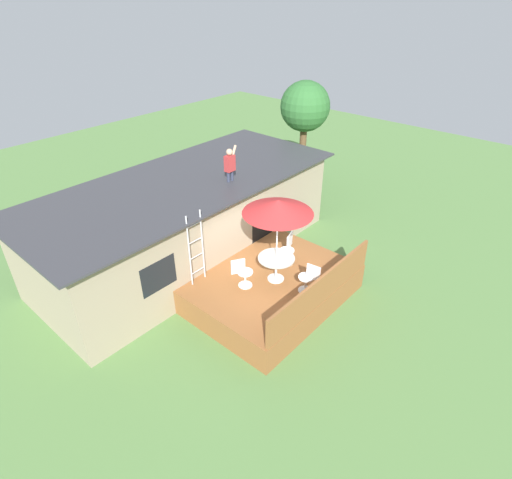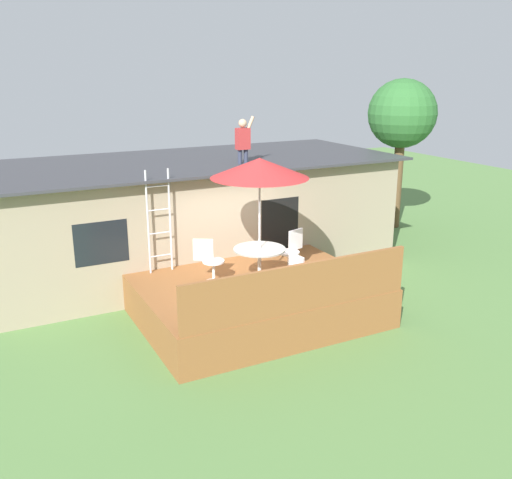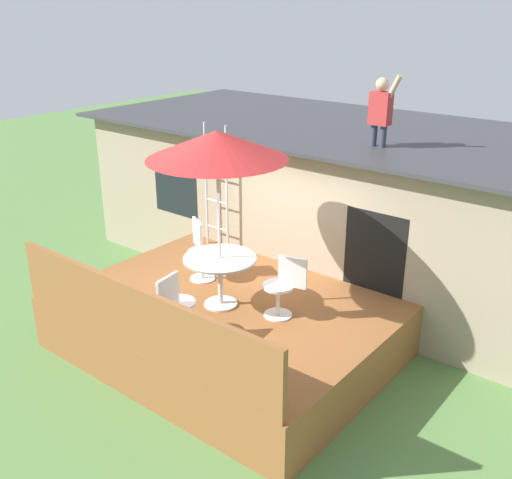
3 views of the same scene
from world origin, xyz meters
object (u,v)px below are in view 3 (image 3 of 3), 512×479
object	(u,v)px
patio_umbrella	(217,145)
patio_chair_near	(175,306)
step_ladder	(216,187)
patio_chair_right	(283,287)
patio_chair_left	(200,251)
person_figure	(381,107)
patio_table	(220,268)

from	to	relation	value
patio_umbrella	patio_chair_near	world-z (taller)	patio_umbrella
step_ladder	patio_chair_right	world-z (taller)	step_ladder
patio_chair_right	patio_chair_left	bearing A→B (deg)	-24.05
patio_chair_right	step_ladder	bearing A→B (deg)	-45.96
patio_chair_left	patio_chair_near	bearing A→B (deg)	-26.60
person_figure	patio_chair_left	xyz separation A→B (m)	(-1.83, -2.17, -2.14)
patio_table	patio_chair_near	bearing A→B (deg)	-82.17
patio_umbrella	step_ladder	distance (m)	2.54
patio_chair_left	patio_chair_near	distance (m)	1.82
patio_chair_left	patio_table	bearing A→B (deg)	0.00
patio_table	patio_chair_left	distance (m)	1.00
patio_table	patio_umbrella	xyz separation A→B (m)	(0.00, 0.00, 1.76)
patio_chair_near	patio_chair_right	bearing A→B (deg)	-38.45
patio_table	patio_chair_left	bearing A→B (deg)	149.99
patio_chair_right	patio_table	bearing A→B (deg)	0.00
patio_chair_right	person_figure	bearing A→B (deg)	-108.34
person_figure	patio_table	bearing A→B (deg)	-109.87
patio_chair_near	step_ladder	bearing A→B (deg)	24.25
patio_chair_left	patio_chair_right	world-z (taller)	same
step_ladder	patio_chair_near	world-z (taller)	step_ladder
person_figure	patio_chair_left	distance (m)	3.55
step_ladder	patio_umbrella	bearing A→B (deg)	-46.91
person_figure	step_ladder	bearing A→B (deg)	-157.03
patio_chair_left	step_ladder	bearing A→B (deg)	150.26
patio_chair_left	person_figure	bearing A→B (deg)	79.98
patio_umbrella	person_figure	distance (m)	2.85
patio_table	patio_chair_left	world-z (taller)	patio_chair_left
step_ladder	patio_chair_right	bearing A→B (deg)	-28.92
step_ladder	person_figure	world-z (taller)	person_figure
patio_table	person_figure	world-z (taller)	person_figure
step_ladder	patio_chair_left	bearing A→B (deg)	-59.75
step_ladder	patio_chair_left	size ratio (longest dim) A/B	2.39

